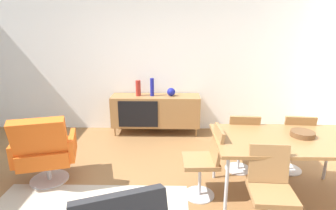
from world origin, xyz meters
The scene contains 12 objects.
wall_back centered at (0.00, 2.60, 1.40)m, with size 6.80×0.12×2.80m, color white.
sideboard centered at (0.28, 2.30, 0.44)m, with size 1.60×0.45×0.72m.
vase_cobalt centered at (-0.03, 2.30, 0.86)m, with size 0.09×0.09×0.28m.
vase_sculptural_dark centered at (0.57, 2.30, 0.79)m, with size 0.15×0.15×0.15m.
vase_ceramic_small centered at (0.22, 2.30, 0.88)m, with size 0.07×0.07×0.32m.
dining_table centered at (1.87, 0.35, 0.70)m, with size 1.60×0.90×0.74m.
wooden_bowl_on_table centered at (2.06, 0.41, 0.77)m, with size 0.26×0.26×0.06m, color brown.
dining_chair_front_left centered at (1.52, -0.21, 0.47)m, with size 0.42×0.44×0.86m.
dining_chair_near_window centered at (0.98, 0.36, 0.47)m, with size 0.44×0.42×0.86m.
dining_chair_back_left centered at (1.52, 0.91, 0.47)m, with size 0.42×0.44×0.86m.
dining_chair_back_right centered at (2.21, 0.91, 0.47)m, with size 0.43×0.45×0.86m.
lounge_chair_red centered at (-0.99, 0.58, 0.47)m, with size 0.83×0.79×0.95m.
Camera 1 is at (0.60, -2.45, 1.94)m, focal length 28.94 mm.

